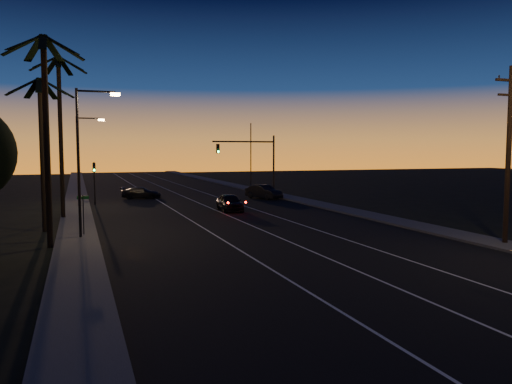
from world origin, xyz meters
name	(u,v)px	position (x,y,z in m)	size (l,w,h in m)	color
ground	(475,329)	(0.00, 0.00, 0.00)	(220.00, 220.00, 0.00)	black
road	(215,212)	(0.00, 30.00, 0.01)	(20.00, 170.00, 0.01)	black
sidewalk_left	(77,217)	(-11.20, 30.00, 0.08)	(2.40, 170.00, 0.16)	#3D3D3A
sidewalk_right	(330,207)	(11.20, 30.00, 0.08)	(2.40, 170.00, 0.16)	#3D3D3A
lane_stripe_left	(180,214)	(-3.00, 30.00, 0.02)	(0.12, 160.00, 0.01)	silver
lane_stripe_mid	(220,212)	(0.50, 30.00, 0.02)	(0.12, 160.00, 0.01)	silver
lane_stripe_right	(258,210)	(4.00, 30.00, 0.02)	(0.12, 160.00, 0.01)	silver
palm_near	(46,119)	(-12.60, 18.00, 7.07)	(4.25, 4.16, 11.53)	black
palm_mid	(42,137)	(-13.20, 24.00, 6.25)	(4.25, 4.16, 10.03)	black
palm_far	(60,121)	(-12.20, 30.00, 7.61)	(4.25, 4.16, 12.53)	black
streetlight_left_near	(83,151)	(-10.70, 20.00, 5.32)	(2.55, 0.26, 9.00)	black
streetlight_left_far	(81,154)	(-10.69, 38.00, 5.06)	(2.55, 0.26, 8.50)	black
street_sign	(83,210)	(-10.80, 21.00, 1.66)	(0.70, 0.06, 2.60)	black
utility_pole	(509,151)	(11.60, 10.00, 5.32)	(2.20, 0.28, 10.00)	black
signal_mast	(254,156)	(7.14, 39.99, 4.78)	(7.10, 0.41, 7.00)	black
signal_post	(94,176)	(-9.50, 39.98, 2.89)	(0.28, 0.37, 4.20)	black
far_pole_left	(77,157)	(-11.00, 55.00, 4.50)	(0.14, 0.14, 9.00)	black
far_pole_right	(251,157)	(11.00, 52.00, 4.50)	(0.14, 0.14, 9.00)	black
lead_car	(230,202)	(1.58, 30.68, 0.77)	(2.07, 5.06, 1.52)	black
right_car	(264,192)	(8.35, 40.08, 0.78)	(3.26, 4.90, 1.53)	black
cross_car	(141,193)	(-4.41, 44.80, 0.65)	(4.69, 2.98, 1.27)	black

